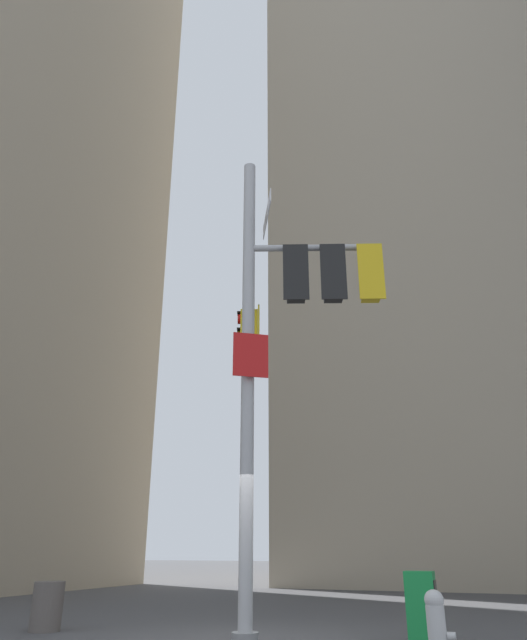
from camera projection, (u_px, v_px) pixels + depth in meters
The scene contains 5 objects.
building_mid_block at pixel (436, 145), 33.84m from camera, with size 15.05×15.05×46.26m, color tan.
signal_pole_assembly at pixel (283, 327), 10.87m from camera, with size 3.12×2.07×8.69m.
fire_hydrant at pixel (437, 629), 6.93m from camera, with size 0.33×0.23×0.89m.
newspaper_box at pixel (422, 607), 8.95m from camera, with size 0.45×0.36×1.02m.
trash_bin at pixel (47, 606), 10.34m from camera, with size 0.54×0.54×0.80m, color #59514C.
Camera 1 is at (3.97, -9.25, 1.35)m, focal length 32.84 mm.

